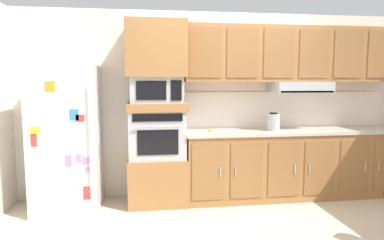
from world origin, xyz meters
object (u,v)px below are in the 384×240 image
at_px(refrigerator, 67,138).
at_px(built_in_oven, 157,134).
at_px(electric_kettle, 273,122).
at_px(microwave, 157,90).
at_px(screwdriver, 211,130).

relative_size(refrigerator, built_in_oven, 2.51).
bearing_deg(electric_kettle, built_in_oven, 178.23).
bearing_deg(built_in_oven, microwave, -0.77).
relative_size(built_in_oven, electric_kettle, 2.92).
distance_m(refrigerator, screwdriver, 1.79).
bearing_deg(microwave, built_in_oven, 179.23).
bearing_deg(electric_kettle, microwave, 178.23).
bearing_deg(microwave, electric_kettle, -1.77).
bearing_deg(refrigerator, screwdriver, 1.55).
bearing_deg(microwave, screwdriver, -1.58).
xyz_separation_m(refrigerator, screwdriver, (1.79, 0.05, 0.05)).
distance_m(microwave, screwdriver, 0.87).
height_order(microwave, screwdriver, microwave).
xyz_separation_m(refrigerator, electric_kettle, (2.63, 0.02, 0.15)).
distance_m(refrigerator, built_in_oven, 1.10).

